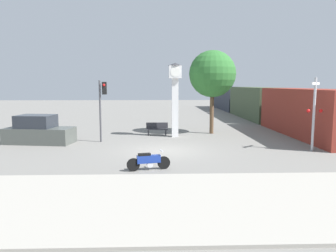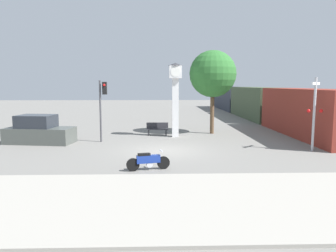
{
  "view_description": "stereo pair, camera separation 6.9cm",
  "coord_description": "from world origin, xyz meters",
  "px_view_note": "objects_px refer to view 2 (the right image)",
  "views": [
    {
      "loc": [
        -0.39,
        -18.23,
        3.72
      ],
      "look_at": [
        0.23,
        -0.08,
        1.4
      ],
      "focal_mm": 35.0,
      "sensor_mm": 36.0,
      "label": 1
    },
    {
      "loc": [
        -0.33,
        -18.23,
        3.72
      ],
      "look_at": [
        0.23,
        -0.08,
        1.4
      ],
      "focal_mm": 35.0,
      "sensor_mm": 36.0,
      "label": 2
    }
  ],
  "objects_px": {
    "clock_tower": "(175,89)",
    "parked_car": "(39,131)",
    "railroad_crossing_signal": "(314,111)",
    "freight_train": "(256,103)",
    "street_tree": "(213,74)",
    "bench": "(157,129)",
    "motorcycle": "(148,161)",
    "traffic_light": "(103,100)"
  },
  "relations": [
    {
      "from": "motorcycle",
      "to": "parked_car",
      "type": "bearing_deg",
      "value": 121.87
    },
    {
      "from": "freight_train",
      "to": "railroad_crossing_signal",
      "type": "distance_m",
      "value": 18.25
    },
    {
      "from": "motorcycle",
      "to": "traffic_light",
      "type": "height_order",
      "value": "traffic_light"
    },
    {
      "from": "motorcycle",
      "to": "freight_train",
      "type": "relative_size",
      "value": 0.05
    },
    {
      "from": "railroad_crossing_signal",
      "to": "street_tree",
      "type": "relative_size",
      "value": 0.66
    },
    {
      "from": "freight_train",
      "to": "parked_car",
      "type": "bearing_deg",
      "value": -140.52
    },
    {
      "from": "freight_train",
      "to": "traffic_light",
      "type": "distance_m",
      "value": 20.66
    },
    {
      "from": "railroad_crossing_signal",
      "to": "freight_train",
      "type": "bearing_deg",
      "value": 83.23
    },
    {
      "from": "parked_car",
      "to": "motorcycle",
      "type": "bearing_deg",
      "value": -35.3
    },
    {
      "from": "bench",
      "to": "motorcycle",
      "type": "bearing_deg",
      "value": -92.2
    },
    {
      "from": "motorcycle",
      "to": "parked_car",
      "type": "xyz_separation_m",
      "value": [
        -7.13,
        6.85,
        0.34
      ]
    },
    {
      "from": "traffic_light",
      "to": "freight_train",
      "type": "bearing_deg",
      "value": 45.84
    },
    {
      "from": "motorcycle",
      "to": "clock_tower",
      "type": "bearing_deg",
      "value": 65.42
    },
    {
      "from": "clock_tower",
      "to": "parked_car",
      "type": "xyz_separation_m",
      "value": [
        -8.79,
        -2.31,
        -2.65
      ]
    },
    {
      "from": "motorcycle",
      "to": "railroad_crossing_signal",
      "type": "distance_m",
      "value": 10.06
    },
    {
      "from": "freight_train",
      "to": "bench",
      "type": "distance_m",
      "value": 16.28
    },
    {
      "from": "freight_train",
      "to": "parked_car",
      "type": "distance_m",
      "value": 23.84
    },
    {
      "from": "motorcycle",
      "to": "street_tree",
      "type": "bearing_deg",
      "value": 52.59
    },
    {
      "from": "parked_car",
      "to": "freight_train",
      "type": "bearing_deg",
      "value": 48.01
    },
    {
      "from": "freight_train",
      "to": "street_tree",
      "type": "height_order",
      "value": "street_tree"
    },
    {
      "from": "bench",
      "to": "street_tree",
      "type": "bearing_deg",
      "value": 9.43
    },
    {
      "from": "motorcycle",
      "to": "freight_train",
      "type": "distance_m",
      "value": 24.74
    },
    {
      "from": "traffic_light",
      "to": "clock_tower",
      "type": "bearing_deg",
      "value": 22.35
    },
    {
      "from": "freight_train",
      "to": "traffic_light",
      "type": "height_order",
      "value": "traffic_light"
    },
    {
      "from": "parked_car",
      "to": "clock_tower",
      "type": "bearing_deg",
      "value": 23.23
    },
    {
      "from": "clock_tower",
      "to": "bench",
      "type": "distance_m",
      "value": 3.27
    },
    {
      "from": "railroad_crossing_signal",
      "to": "street_tree",
      "type": "xyz_separation_m",
      "value": [
        -4.57,
        6.74,
        2.24
      ]
    },
    {
      "from": "street_tree",
      "to": "railroad_crossing_signal",
      "type": "bearing_deg",
      "value": -55.86
    },
    {
      "from": "railroad_crossing_signal",
      "to": "bench",
      "type": "bearing_deg",
      "value": 145.23
    },
    {
      "from": "motorcycle",
      "to": "clock_tower",
      "type": "distance_m",
      "value": 9.77
    },
    {
      "from": "clock_tower",
      "to": "traffic_light",
      "type": "distance_m",
      "value": 5.21
    },
    {
      "from": "motorcycle",
      "to": "street_tree",
      "type": "distance_m",
      "value": 12.24
    },
    {
      "from": "motorcycle",
      "to": "parked_car",
      "type": "height_order",
      "value": "parked_car"
    },
    {
      "from": "clock_tower",
      "to": "parked_car",
      "type": "bearing_deg",
      "value": -165.3
    },
    {
      "from": "traffic_light",
      "to": "bench",
      "type": "xyz_separation_m",
      "value": [
        3.5,
        2.74,
        -2.25
      ]
    },
    {
      "from": "street_tree",
      "to": "traffic_light",
      "type": "bearing_deg",
      "value": -155.84
    },
    {
      "from": "motorcycle",
      "to": "bench",
      "type": "relative_size",
      "value": 1.18
    },
    {
      "from": "freight_train",
      "to": "bench",
      "type": "height_order",
      "value": "freight_train"
    },
    {
      "from": "traffic_light",
      "to": "parked_car",
      "type": "xyz_separation_m",
      "value": [
        -4.01,
        -0.34,
        -1.99
      ]
    },
    {
      "from": "street_tree",
      "to": "bench",
      "type": "bearing_deg",
      "value": -170.57
    },
    {
      "from": "clock_tower",
      "to": "railroad_crossing_signal",
      "type": "relative_size",
      "value": 1.27
    },
    {
      "from": "bench",
      "to": "parked_car",
      "type": "xyz_separation_m",
      "value": [
        -7.51,
        -3.09,
        0.26
      ]
    }
  ]
}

